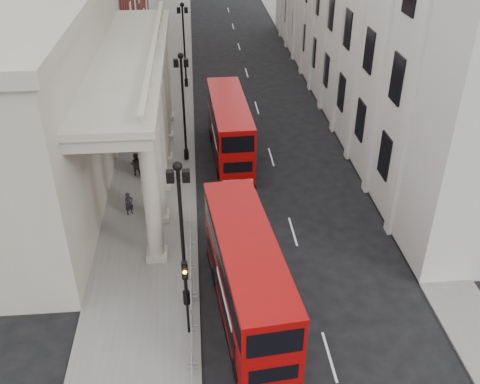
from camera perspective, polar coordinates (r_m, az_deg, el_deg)
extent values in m
plane|color=black|center=(25.73, -4.25, -17.95)|extent=(260.00, 260.00, 0.00)
cube|color=slate|center=(50.76, -8.45, 8.61)|extent=(6.00, 140.00, 0.12)
cube|color=slate|center=(52.32, 10.10, 9.17)|extent=(3.00, 140.00, 0.12)
cube|color=slate|center=(50.65, -5.09, 8.79)|extent=(0.20, 140.00, 0.14)
cube|color=#9F9985|center=(38.85, -21.11, 9.01)|extent=(9.00, 28.00, 12.00)
cylinder|color=black|center=(28.16, -5.72, -11.12)|extent=(0.36, 0.36, 0.80)
cylinder|color=black|center=(25.87, -6.14, -5.24)|extent=(0.18, 0.18, 8.00)
sphere|color=black|center=(23.66, -6.69, 2.74)|extent=(0.44, 0.44, 0.44)
cube|color=black|center=(23.89, -5.78, 1.73)|extent=(0.35, 0.35, 0.55)
cube|color=black|center=(23.92, -7.46, 1.66)|extent=(0.35, 0.35, 0.55)
cylinder|color=black|center=(41.39, -5.74, 4.01)|extent=(0.36, 0.36, 0.80)
cylinder|color=black|center=(39.87, -6.01, 8.60)|extent=(0.18, 0.18, 8.00)
sphere|color=black|center=(38.47, -6.36, 14.24)|extent=(0.44, 0.44, 0.44)
cube|color=black|center=(38.62, -5.78, 13.55)|extent=(0.35, 0.35, 0.55)
cube|color=black|center=(38.63, -6.85, 13.50)|extent=(0.35, 0.35, 0.55)
cylinder|color=black|center=(56.09, -5.75, 11.54)|extent=(0.36, 0.36, 0.80)
cylinder|color=black|center=(54.97, -5.95, 15.07)|extent=(0.18, 0.18, 8.00)
sphere|color=black|center=(53.97, -6.20, 19.25)|extent=(0.44, 0.44, 0.44)
cube|color=black|center=(54.07, -5.78, 18.75)|extent=(0.35, 0.35, 0.55)
cube|color=black|center=(54.08, -6.56, 18.71)|extent=(0.35, 0.35, 0.55)
cylinder|color=black|center=(25.81, -5.65, -11.99)|extent=(0.12, 0.12, 3.40)
cube|color=black|center=(24.38, -5.91, -8.32)|extent=(0.28, 0.22, 0.90)
sphere|color=black|center=(24.09, -5.95, -7.97)|extent=(0.18, 0.18, 0.18)
sphere|color=orange|center=(24.28, -5.91, -8.51)|extent=(0.18, 0.18, 0.18)
sphere|color=black|center=(24.48, -5.87, -9.05)|extent=(0.18, 0.18, 0.18)
cube|color=gray|center=(24.39, -5.11, -19.28)|extent=(0.50, 2.30, 1.10)
cube|color=gray|center=(25.94, -5.16, -15.26)|extent=(0.50, 2.30, 1.10)
cube|color=gray|center=(27.61, -5.21, -11.71)|extent=(0.50, 2.30, 1.10)
cube|color=gray|center=(29.37, -5.25, -8.58)|extent=(0.50, 2.30, 1.10)
cube|color=gray|center=(31.21, -5.28, -5.81)|extent=(0.50, 2.30, 1.10)
cube|color=gray|center=(33.11, -5.31, -3.35)|extent=(0.50, 2.30, 1.10)
cube|color=#910606|center=(26.92, 0.73, -10.78)|extent=(3.71, 11.13, 2.08)
cube|color=#910606|center=(25.52, 0.77, -7.20)|extent=(3.71, 11.13, 1.82)
cube|color=#910606|center=(24.88, 0.78, -5.33)|extent=(3.75, 11.18, 0.26)
cube|color=black|center=(27.76, 0.72, -12.65)|extent=(3.73, 11.13, 0.36)
cube|color=black|center=(26.75, 0.74, -10.37)|extent=(3.56, 9.07, 1.04)
cube|color=black|center=(25.46, 0.77, -7.01)|extent=(3.70, 10.52, 1.14)
cylinder|color=black|center=(24.82, -0.25, -18.45)|extent=(0.44, 1.07, 1.04)
cylinder|color=black|center=(25.20, 5.27, -17.61)|extent=(0.44, 1.07, 1.04)
cylinder|color=black|center=(29.25, -2.57, -9.05)|extent=(0.44, 1.07, 1.04)
cylinder|color=black|center=(29.57, 1.99, -8.50)|extent=(0.44, 1.07, 1.04)
cube|color=#AE0808|center=(41.49, -1.11, 5.54)|extent=(2.92, 10.65, 2.01)
cube|color=#AE0808|center=(40.62, -1.14, 8.18)|extent=(2.92, 10.65, 1.76)
cube|color=#AE0808|center=(40.23, -1.15, 9.50)|extent=(2.97, 10.69, 0.25)
cube|color=black|center=(42.02, -1.09, 4.09)|extent=(2.94, 10.65, 0.35)
cube|color=black|center=(41.38, -1.11, 5.85)|extent=(2.91, 8.64, 1.01)
cube|color=black|center=(40.58, -1.14, 8.31)|extent=(2.96, 10.05, 1.11)
cube|color=white|center=(37.21, -0.22, 1.03)|extent=(2.11, 0.14, 0.45)
cube|color=yellow|center=(37.37, -0.21, 0.59)|extent=(0.55, 0.06, 0.13)
cylinder|color=black|center=(38.56, -2.18, 1.93)|extent=(0.36, 1.02, 1.01)
cylinder|color=black|center=(38.79, 1.16, 2.14)|extent=(0.36, 1.02, 1.01)
cylinder|color=black|center=(43.99, -2.92, 5.84)|extent=(0.36, 1.02, 1.01)
cylinder|color=black|center=(44.18, 0.03, 6.01)|extent=(0.36, 1.02, 1.01)
imported|color=black|center=(35.14, -11.75, -1.23)|extent=(0.68, 0.60, 1.56)
imported|color=black|center=(39.52, -11.04, 2.94)|extent=(0.95, 0.79, 1.77)
imported|color=black|center=(39.76, -10.10, 3.35)|extent=(1.03, 0.77, 1.92)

